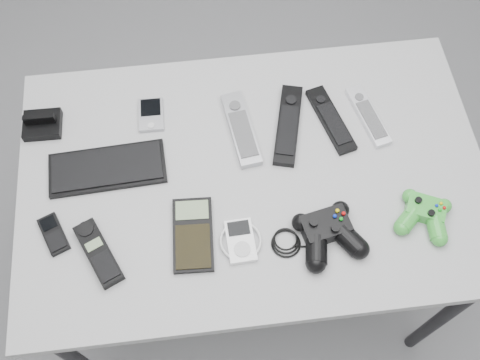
{
  "coord_description": "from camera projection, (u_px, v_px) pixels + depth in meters",
  "views": [
    {
      "loc": [
        -0.17,
        -0.57,
        2.0
      ],
      "look_at": [
        -0.1,
        0.05,
        0.8
      ],
      "focal_mm": 42.0,
      "sensor_mm": 36.0,
      "label": 1
    }
  ],
  "objects": [
    {
      "name": "pda_keyboard",
      "position": [
        107.0,
        168.0,
        1.39
      ],
      "size": [
        0.29,
        0.13,
        0.02
      ],
      "primitive_type": "cube",
      "rotation": [
        0.0,
        0.0,
        0.04
      ],
      "color": "black",
      "rests_on": "desk"
    },
    {
      "name": "remote_black_b",
      "position": [
        331.0,
        119.0,
        1.45
      ],
      "size": [
        0.1,
        0.21,
        0.02
      ],
      "primitive_type": "cube",
      "rotation": [
        0.0,
        0.0,
        0.26
      ],
      "color": "black",
      "rests_on": "desk"
    },
    {
      "name": "remote_black_a",
      "position": [
        288.0,
        125.0,
        1.44
      ],
      "size": [
        0.11,
        0.24,
        0.02
      ],
      "primitive_type": "cube",
      "rotation": [
        0.0,
        0.0,
        -0.26
      ],
      "color": "black",
      "rests_on": "desk"
    },
    {
      "name": "cordless_handset",
      "position": [
        98.0,
        253.0,
        1.28
      ],
      "size": [
        0.12,
        0.17,
        0.03
      ],
      "primitive_type": "cube",
      "rotation": [
        0.0,
        0.0,
        0.44
      ],
      "color": "black",
      "rests_on": "desk"
    },
    {
      "name": "floor",
      "position": [
        268.0,
        289.0,
        2.05
      ],
      "size": [
        3.5,
        3.5,
        0.0
      ],
      "primitive_type": "plane",
      "color": "slate",
      "rests_on": "ground"
    },
    {
      "name": "desk",
      "position": [
        253.0,
        186.0,
        1.45
      ],
      "size": [
        1.16,
        0.74,
        0.78
      ],
      "color": "#9A9A9D",
      "rests_on": "floor"
    },
    {
      "name": "dock_bracket",
      "position": [
        41.0,
        122.0,
        1.43
      ],
      "size": [
        0.1,
        0.09,
        0.05
      ],
      "primitive_type": "cube",
      "rotation": [
        0.0,
        0.0,
        -0.02
      ],
      "color": "black",
      "rests_on": "desk"
    },
    {
      "name": "calculator",
      "position": [
        193.0,
        234.0,
        1.31
      ],
      "size": [
        0.1,
        0.19,
        0.02
      ],
      "primitive_type": "cube",
      "rotation": [
        0.0,
        0.0,
        -0.05
      ],
      "color": "black",
      "rests_on": "desk"
    },
    {
      "name": "remote_silver_a",
      "position": [
        241.0,
        129.0,
        1.44
      ],
      "size": [
        0.08,
        0.23,
        0.02
      ],
      "primitive_type": "cube",
      "rotation": [
        0.0,
        0.0,
        0.13
      ],
      "color": "#A2A2A8",
      "rests_on": "desk"
    },
    {
      "name": "controller_black",
      "position": [
        328.0,
        232.0,
        1.29
      ],
      "size": [
        0.29,
        0.21,
        0.05
      ],
      "primitive_type": null,
      "rotation": [
        0.0,
        0.0,
        0.21
      ],
      "color": "black",
      "rests_on": "desk"
    },
    {
      "name": "pda",
      "position": [
        151.0,
        115.0,
        1.46
      ],
      "size": [
        0.07,
        0.1,
        0.02
      ],
      "primitive_type": "cube",
      "rotation": [
        0.0,
        0.0,
        -0.02
      ],
      "color": "#A2A2A8",
      "rests_on": "desk"
    },
    {
      "name": "controller_green",
      "position": [
        425.0,
        213.0,
        1.32
      ],
      "size": [
        0.17,
        0.17,
        0.04
      ],
      "primitive_type": null,
      "rotation": [
        0.0,
        0.0,
        -0.44
      ],
      "color": "#227F26",
      "rests_on": "desk"
    },
    {
      "name": "remote_silver_b",
      "position": [
        368.0,
        116.0,
        1.46
      ],
      "size": [
        0.08,
        0.19,
        0.02
      ],
      "primitive_type": "cube",
      "rotation": [
        0.0,
        0.0,
        0.22
      ],
      "color": "silver",
      "rests_on": "desk"
    },
    {
      "name": "mobile_phone",
      "position": [
        54.0,
        234.0,
        1.31
      ],
      "size": [
        0.08,
        0.11,
        0.02
      ],
      "primitive_type": "cube",
      "rotation": [
        0.0,
        0.0,
        0.39
      ],
      "color": "black",
      "rests_on": "desk"
    },
    {
      "name": "mp3_player",
      "position": [
        241.0,
        241.0,
        1.3
      ],
      "size": [
        0.1,
        0.11,
        0.02
      ],
      "primitive_type": "cube",
      "rotation": [
        0.0,
        0.0,
        0.04
      ],
      "color": "white",
      "rests_on": "desk"
    }
  ]
}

